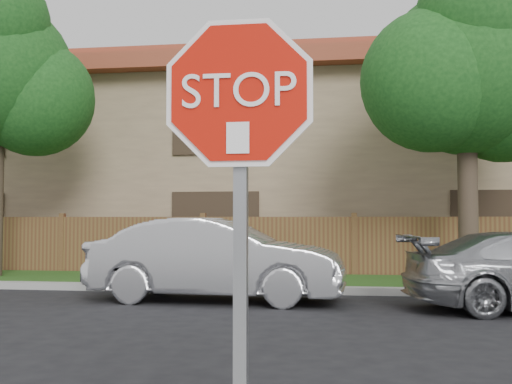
# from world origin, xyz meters

# --- Properties ---
(far_curb) EXTENTS (70.00, 0.30, 0.15)m
(far_curb) POSITION_xyz_m (0.00, 8.15, 0.07)
(far_curb) COLOR gray
(far_curb) RESTS_ON ground
(grass_strip) EXTENTS (70.00, 3.00, 0.12)m
(grass_strip) POSITION_xyz_m (0.00, 9.80, 0.06)
(grass_strip) COLOR #1E4714
(grass_strip) RESTS_ON ground
(fence) EXTENTS (70.00, 0.12, 1.60)m
(fence) POSITION_xyz_m (0.00, 11.40, 0.80)
(fence) COLOR #57321F
(fence) RESTS_ON ground
(apartment_building) EXTENTS (35.20, 9.20, 7.20)m
(apartment_building) POSITION_xyz_m (0.00, 17.00, 3.53)
(apartment_building) COLOR #8A7255
(apartment_building) RESTS_ON ground
(tree_mid) EXTENTS (4.80, 3.90, 7.35)m
(tree_mid) POSITION_xyz_m (2.52, 9.57, 4.87)
(tree_mid) COLOR #382B21
(tree_mid) RESTS_ON ground
(stop_sign) EXTENTS (1.01, 0.13, 2.55)m
(stop_sign) POSITION_xyz_m (-0.85, -1.48, 1.83)
(stop_sign) COLOR gray
(stop_sign) RESTS_ON sidewalk_near
(sedan_left) EXTENTS (4.83, 1.91, 1.56)m
(sedan_left) POSITION_xyz_m (-2.66, 6.79, 0.78)
(sedan_left) COLOR silver
(sedan_left) RESTS_ON ground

